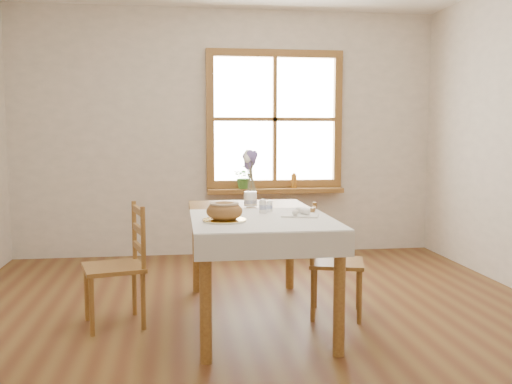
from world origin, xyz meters
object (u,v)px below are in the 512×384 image
Objects in this scene: dining_table at (256,225)px; chair_left at (113,266)px; flower_vase at (250,200)px; chair_right at (337,261)px; bread_plate at (224,220)px.

chair_left is at bearing -179.54° from dining_table.
chair_left is 1.11m from flower_vase.
chair_right is 7.38× the size of flower_vase.
chair_left reaches higher than bread_plate.
chair_right reaches higher than bread_plate.
chair_right is (0.58, -0.02, -0.27)m from dining_table.
chair_left is 3.13× the size of bread_plate.
flower_vase reaches higher than chair_right.
flower_vase is (-0.57, 0.37, 0.41)m from chair_right.
chair_right is at bearing -32.49° from flower_vase.
chair_right is (1.56, -0.01, -0.01)m from chair_left.
chair_right is 0.79m from flower_vase.
flower_vase is at bearing 89.18° from dining_table.
flower_vase reaches higher than chair_left.
chair_right is 3.02× the size of bread_plate.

